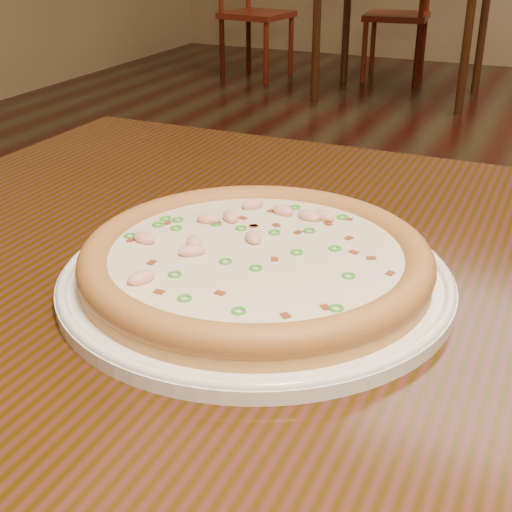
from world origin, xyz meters
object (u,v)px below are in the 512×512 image
at_px(chair_b, 405,15).
at_px(hero_table, 391,379).
at_px(plate, 256,277).
at_px(pizza, 256,259).
at_px(chair_a, 250,13).

bearing_deg(chair_b, hero_table, -76.80).
xyz_separation_m(hero_table, plate, (-0.12, -0.05, 0.11)).
relative_size(hero_table, pizza, 3.83).
distance_m(plate, chair_b, 4.69).
height_order(hero_table, chair_b, chair_b).
height_order(chair_a, chair_b, same).
distance_m(hero_table, plate, 0.17).
relative_size(plate, chair_a, 0.37).
xyz_separation_m(pizza, chair_b, (-0.94, 4.58, -0.34)).
bearing_deg(hero_table, chair_a, 116.38).
bearing_deg(pizza, hero_table, 22.45).
bearing_deg(pizza, chair_a, 114.80).
height_order(plate, pizza, pizza).
relative_size(plate, pizza, 1.12).
xyz_separation_m(plate, chair_b, (-0.94, 4.58, -0.32)).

